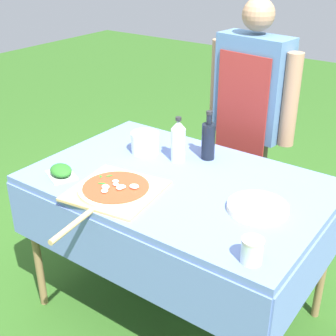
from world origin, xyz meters
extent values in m
plane|color=#2D5B1E|center=(0.00, 0.00, 0.00)|extent=(12.00, 12.00, 0.00)
cube|color=#607AB7|center=(0.00, 0.00, 0.79)|extent=(1.38, 0.91, 0.04)
cube|color=#607AB7|center=(0.00, -0.46, 0.63)|extent=(1.38, 0.01, 0.28)
cube|color=#607AB7|center=(0.00, 0.46, 0.63)|extent=(1.38, 0.01, 0.28)
cube|color=#607AB7|center=(-0.69, 0.00, 0.63)|extent=(0.01, 0.91, 0.28)
cube|color=#607AB7|center=(0.69, 0.00, 0.63)|extent=(0.01, 0.91, 0.28)
cylinder|color=olive|center=(-0.63, -0.39, 0.38)|extent=(0.04, 0.04, 0.77)
cylinder|color=olive|center=(-0.63, 0.39, 0.38)|extent=(0.04, 0.04, 0.77)
cylinder|color=olive|center=(0.63, 0.39, 0.38)|extent=(0.04, 0.04, 0.77)
cylinder|color=#70604C|center=(0.05, 0.76, 0.39)|extent=(0.11, 0.11, 0.77)
cylinder|color=#70604C|center=(-0.10, 0.78, 0.39)|extent=(0.11, 0.11, 0.77)
cube|color=#4C7099|center=(-0.02, 0.77, 1.06)|extent=(0.44, 0.23, 0.58)
cube|color=#9E2D28|center=(-0.04, 0.67, 0.84)|extent=(0.33, 0.05, 0.84)
cylinder|color=#A37A5B|center=(0.22, 0.74, 1.04)|extent=(0.09, 0.09, 0.51)
cylinder|color=#A37A5B|center=(-0.27, 0.80, 1.04)|extent=(0.09, 0.09, 0.51)
sphere|color=#A37A5B|center=(-0.02, 0.77, 1.46)|extent=(0.18, 0.18, 0.18)
cube|color=tan|center=(-0.16, -0.27, 0.81)|extent=(0.42, 0.42, 0.01)
cylinder|color=tan|center=(-0.11, -0.58, 0.81)|extent=(0.06, 0.26, 0.02)
cylinder|color=beige|center=(-0.16, -0.27, 0.82)|extent=(0.34, 0.34, 0.01)
cylinder|color=#D14223|center=(-0.16, -0.27, 0.83)|extent=(0.30, 0.30, 0.00)
ellipsoid|color=white|center=(-0.16, -0.26, 0.84)|extent=(0.03, 0.03, 0.01)
ellipsoid|color=white|center=(-0.18, -0.31, 0.84)|extent=(0.05, 0.04, 0.02)
ellipsoid|color=white|center=(-0.13, -0.28, 0.84)|extent=(0.05, 0.05, 0.02)
ellipsoid|color=white|center=(-0.16, -0.33, 0.84)|extent=(0.04, 0.05, 0.01)
ellipsoid|color=white|center=(-0.13, -0.26, 0.84)|extent=(0.04, 0.04, 0.01)
ellipsoid|color=white|center=(-0.18, -0.24, 0.84)|extent=(0.03, 0.03, 0.01)
ellipsoid|color=white|center=(-0.08, -0.23, 0.84)|extent=(0.05, 0.04, 0.02)
ellipsoid|color=#286B23|center=(-0.28, -0.24, 0.84)|extent=(0.03, 0.03, 0.00)
ellipsoid|color=#286B23|center=(-0.22, -0.29, 0.84)|extent=(0.04, 0.03, 0.00)
ellipsoid|color=#286B23|center=(-0.25, -0.21, 0.84)|extent=(0.03, 0.04, 0.00)
cylinder|color=black|center=(-0.01, 0.28, 0.90)|extent=(0.07, 0.07, 0.19)
cylinder|color=black|center=(-0.01, 0.28, 1.02)|extent=(0.03, 0.03, 0.05)
cylinder|color=#232326|center=(-0.01, 0.28, 1.05)|extent=(0.03, 0.03, 0.02)
cylinder|color=silver|center=(-0.12, 0.16, 0.89)|extent=(0.07, 0.07, 0.17)
cone|color=silver|center=(-0.12, 0.16, 1.00)|extent=(0.07, 0.07, 0.04)
cylinder|color=#232326|center=(-0.12, 0.16, 1.03)|extent=(0.03, 0.03, 0.02)
cube|color=silver|center=(-0.48, -0.30, 0.81)|extent=(0.19, 0.17, 0.01)
ellipsoid|color=#286B23|center=(-0.48, -0.30, 0.83)|extent=(0.16, 0.15, 0.05)
cylinder|color=silver|center=(-0.32, 0.15, 0.86)|extent=(0.15, 0.15, 0.11)
cylinder|color=beige|center=(0.42, -0.04, 0.81)|extent=(0.26, 0.26, 0.00)
cylinder|color=beige|center=(0.42, -0.04, 0.81)|extent=(0.26, 0.26, 0.00)
cylinder|color=beige|center=(0.42, -0.04, 0.82)|extent=(0.26, 0.26, 0.00)
cylinder|color=beige|center=(0.42, -0.04, 0.82)|extent=(0.26, 0.26, 0.00)
cylinder|color=beige|center=(0.42, -0.04, 0.83)|extent=(0.26, 0.26, 0.00)
cylinder|color=silver|center=(0.56, -0.36, 0.85)|extent=(0.08, 0.08, 0.08)
cylinder|color=#D14223|center=(0.56, -0.36, 0.83)|extent=(0.07, 0.07, 0.06)
cylinder|color=#B7B2A3|center=(0.56, -0.36, 0.89)|extent=(0.08, 0.08, 0.01)
camera|label=1|loc=(1.10, -1.61, 1.84)|focal=50.00mm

